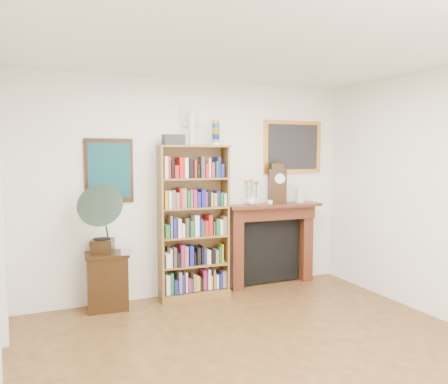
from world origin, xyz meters
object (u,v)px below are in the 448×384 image
at_px(side_cabinet, 107,281).
at_px(flower_vase, 251,200).
at_px(teacup, 270,203).
at_px(fireplace, 271,237).
at_px(bottle_left, 299,194).
at_px(bookshelf, 194,213).
at_px(cd_stack, 126,251).
at_px(bottle_right, 302,196).
at_px(gramophone, 103,215).
at_px(mantel_clock, 277,184).

height_order(side_cabinet, flower_vase, flower_vase).
bearing_deg(teacup, fireplace, 53.20).
xyz_separation_m(flower_vase, bottle_left, (0.77, 0.01, 0.05)).
bearing_deg(bookshelf, flower_vase, 6.57).
xyz_separation_m(cd_stack, teacup, (1.98, 0.11, 0.47)).
distance_m(fireplace, cd_stack, 2.10).
height_order(bookshelf, bottle_right, bookshelf).
distance_m(bottle_left, bottle_right, 0.05).
relative_size(gramophone, bottle_left, 3.46).
relative_size(flower_vase, bottle_left, 0.60).
bearing_deg(bottle_right, gramophone, -177.81).
relative_size(cd_stack, teacup, 1.50).
bearing_deg(cd_stack, bookshelf, 11.11).
xyz_separation_m(mantel_clock, flower_vase, (-0.42, -0.04, -0.20)).
distance_m(fireplace, gramophone, 2.38).
bearing_deg(gramophone, flower_vase, 21.94).
bearing_deg(bottle_left, cd_stack, -175.16).
distance_m(fireplace, bottle_right, 0.74).
xyz_separation_m(fireplace, bottle_left, (0.42, -0.04, 0.60)).
relative_size(fireplace, flower_vase, 9.66).
xyz_separation_m(mantel_clock, bottle_left, (0.34, -0.03, -0.15)).
height_order(side_cabinet, bottle_left, bottle_left).
bearing_deg(teacup, bookshelf, 176.69).
distance_m(gramophone, teacup, 2.22).
bearing_deg(flower_vase, bookshelf, -178.22).
relative_size(side_cabinet, mantel_clock, 1.22).
bearing_deg(side_cabinet, gramophone, -112.38).
relative_size(bookshelf, bottle_right, 11.30).
xyz_separation_m(side_cabinet, mantel_clock, (2.37, 0.08, 1.09)).
distance_m(gramophone, flower_vase, 1.99).
xyz_separation_m(fireplace, teacup, (-0.11, -0.14, 0.51)).
xyz_separation_m(cd_stack, flower_vase, (1.74, 0.20, 0.51)).
bearing_deg(flower_vase, bottle_left, 0.72).
bearing_deg(flower_vase, gramophone, -176.48).
bearing_deg(gramophone, fireplace, 22.76).
relative_size(bookshelf, mantel_clock, 4.03).
bearing_deg(teacup, side_cabinet, 178.89).
relative_size(gramophone, mantel_clock, 1.48).
xyz_separation_m(fireplace, flower_vase, (-0.34, -0.05, 0.55)).
bearing_deg(cd_stack, mantel_clock, 6.28).
xyz_separation_m(fireplace, bottle_right, (0.46, -0.07, 0.58)).
xyz_separation_m(flower_vase, bottle_right, (0.81, -0.02, 0.03)).
xyz_separation_m(gramophone, mantel_clock, (2.41, 0.16, 0.28)).
bearing_deg(mantel_clock, bottle_right, 11.93).
relative_size(bookshelf, flower_vase, 15.74).
height_order(mantel_clock, bottle_right, mantel_clock).
relative_size(bookshelf, bottle_left, 9.42).
relative_size(flower_vase, bottle_right, 0.72).
xyz_separation_m(bookshelf, gramophone, (-1.14, -0.10, 0.05)).
distance_m(cd_stack, flower_vase, 1.83).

